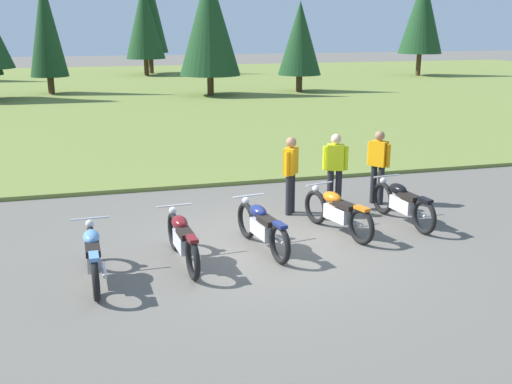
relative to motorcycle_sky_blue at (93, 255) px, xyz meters
The scene contains 11 objects.
ground_plane 3.11m from the motorcycle_sky_blue, 12.82° to the left, with size 140.00×140.00×0.00m, color #605B54.
grass_moorland 27.27m from the motorcycle_sky_blue, 83.68° to the left, with size 80.00×44.00×0.10m, color olive.
forest_treeline 30.79m from the motorcycle_sky_blue, 97.07° to the left, with size 45.80×27.02×8.60m.
motorcycle_sky_blue is the anchor object (origin of this frame).
motorcycle_maroon 1.51m from the motorcycle_sky_blue, 13.84° to the left, with size 0.62×2.10×0.88m.
motorcycle_navy 3.00m from the motorcycle_sky_blue, 12.11° to the left, with size 0.67×2.09×0.88m.
motorcycle_orange 4.72m from the motorcycle_sky_blue, 13.62° to the left, with size 0.80×2.05×0.88m.
motorcycle_black 6.24m from the motorcycle_sky_blue, 12.26° to the left, with size 0.63×2.10×0.88m.
rider_checking_bike 5.80m from the motorcycle_sky_blue, 27.00° to the left, with size 0.52×0.33×1.67m.
rider_with_back_turned 6.82m from the motorcycle_sky_blue, 23.66° to the left, with size 0.39×0.46×1.67m.
rider_in_hivis_vest 4.84m from the motorcycle_sky_blue, 31.67° to the left, with size 0.40×0.45×1.67m.
Camera 1 is at (-2.84, -9.85, 3.95)m, focal length 42.16 mm.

